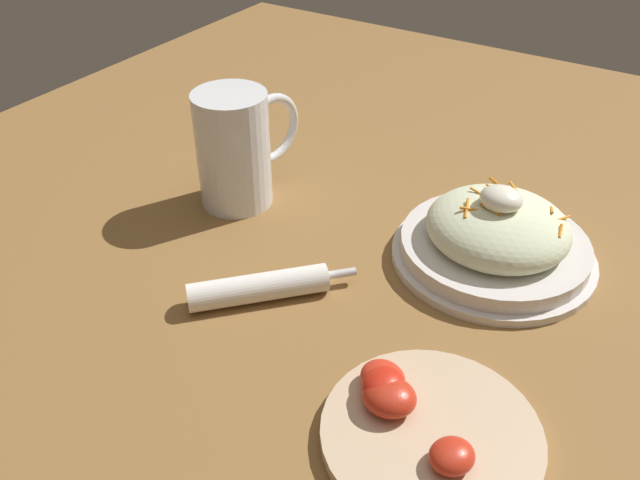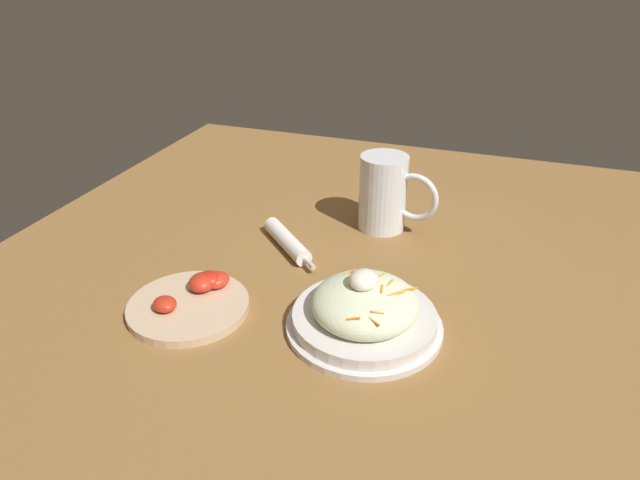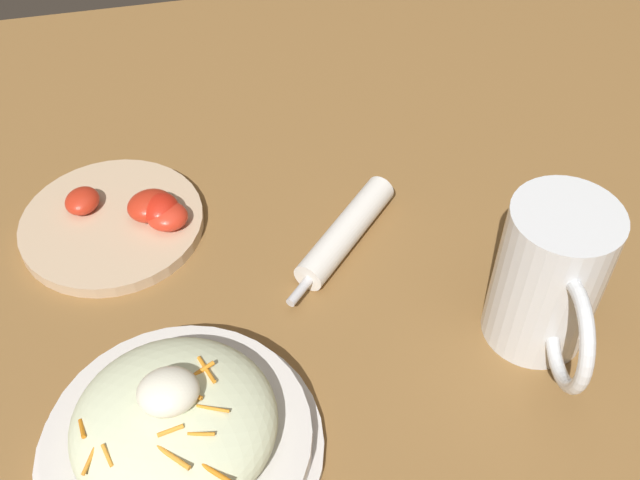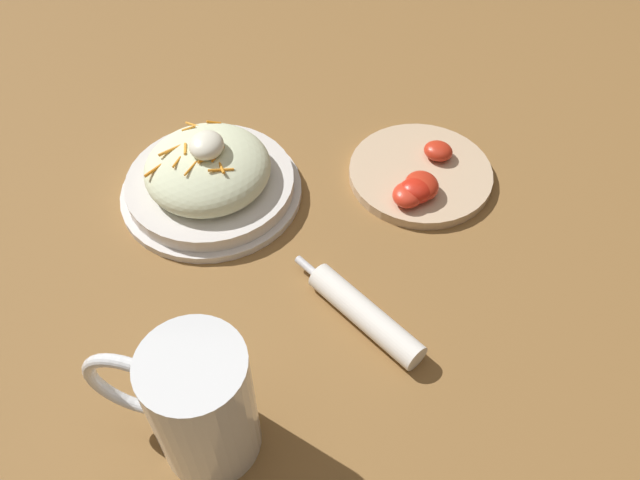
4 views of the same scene
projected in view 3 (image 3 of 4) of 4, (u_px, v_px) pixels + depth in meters
ground_plane at (325, 397)px, 0.67m from camera, size 1.43×1.43×0.00m
salad_plate at (177, 432)px, 0.61m from camera, size 0.24×0.24×0.10m
beer_mug at (548, 282)px, 0.67m from camera, size 0.10×0.16×0.15m
napkin_roll at (345, 232)px, 0.79m from camera, size 0.15×0.15×0.03m
tomato_plate at (121, 220)px, 0.81m from camera, size 0.19×0.19×0.04m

